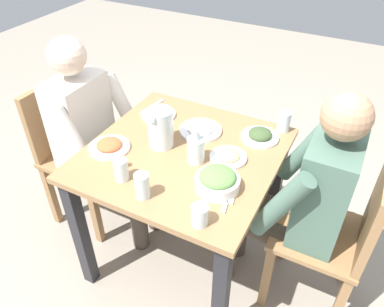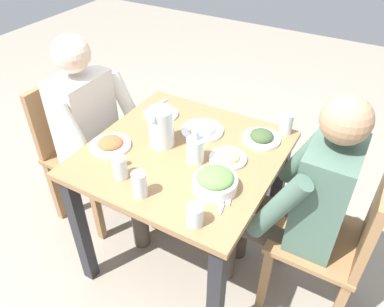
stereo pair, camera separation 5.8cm
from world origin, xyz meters
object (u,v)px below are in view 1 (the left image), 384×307
(chair_near, at_px, (340,233))
(water_glass_center, at_px, (121,170))
(chair_far, at_px, (73,147))
(water_pitcher, at_px, (161,128))
(plate_yoghurt, at_px, (201,129))
(plate_rice_curry, at_px, (109,146))
(oil_carafe, at_px, (196,151))
(plate_fries, at_px, (228,156))
(water_glass_near_left, at_px, (284,121))
(plate_dolmas, at_px, (260,135))
(dining_table, at_px, (183,173))
(diner_far, at_px, (96,135))
(water_glass_by_pitcher, at_px, (142,186))
(water_glass_far_right, at_px, (200,215))
(diner_near, at_px, (300,195))
(salad_bowl, at_px, (217,180))
(salt_shaker, at_px, (122,163))
(plate_beans, at_px, (159,114))

(chair_near, bearing_deg, water_glass_center, 112.09)
(chair_far, relative_size, water_pitcher, 4.71)
(plate_yoghurt, bearing_deg, water_glass_center, 163.44)
(plate_rice_curry, xyz_separation_m, oil_carafe, (0.10, -0.40, 0.04))
(plate_fries, xyz_separation_m, water_glass_near_left, (0.34, -0.15, 0.04))
(water_pitcher, relative_size, plate_dolmas, 1.02)
(dining_table, xyz_separation_m, water_glass_near_left, (0.39, -0.36, 0.19))
(water_glass_center, bearing_deg, water_pitcher, -4.18)
(dining_table, relative_size, diner_far, 0.73)
(water_pitcher, distance_m, plate_fries, 0.34)
(chair_far, xyz_separation_m, water_glass_by_pitcher, (-0.36, -0.76, 0.31))
(water_glass_far_right, xyz_separation_m, water_glass_center, (0.07, 0.41, 0.01))
(dining_table, relative_size, chair_near, 0.97)
(chair_far, relative_size, water_glass_by_pitcher, 7.90)
(water_glass_near_left, height_order, oil_carafe, oil_carafe)
(diner_near, distance_m, oil_carafe, 0.51)
(plate_yoghurt, relative_size, water_glass_near_left, 2.02)
(water_glass_far_right, relative_size, water_glass_near_left, 0.82)
(salad_bowl, relative_size, salt_shaker, 3.44)
(plate_rice_curry, bearing_deg, water_pitcher, -54.67)
(chair_far, distance_m, plate_fries, 1.00)
(water_glass_far_right, height_order, water_glass_near_left, water_glass_near_left)
(plate_beans, xyz_separation_m, plate_rice_curry, (-0.36, 0.05, 0.00))
(diner_near, bearing_deg, plate_yoghurt, 78.51)
(oil_carafe, xyz_separation_m, salt_shaker, (-0.19, 0.27, -0.03))
(plate_fries, bearing_deg, oil_carafe, 122.86)
(chair_far, bearing_deg, plate_rice_curry, -110.79)
(diner_near, xyz_separation_m, salt_shaker, (-0.30, 0.74, 0.13))
(chair_near, relative_size, chair_far, 1.00)
(plate_fries, relative_size, water_glass_by_pitcher, 1.52)
(diner_near, xyz_separation_m, water_glass_by_pitcher, (-0.41, 0.56, 0.16))
(water_pitcher, bearing_deg, water_glass_by_pitcher, -161.33)
(plate_dolmas, height_order, salt_shaker, salt_shaker)
(water_glass_far_right, height_order, water_glass_center, water_glass_center)
(dining_table, bearing_deg, plate_beans, 50.68)
(dining_table, distance_m, diner_near, 0.56)
(plate_dolmas, distance_m, water_glass_far_right, 0.63)
(plate_fries, xyz_separation_m, water_glass_center, (-0.34, 0.35, 0.04))
(chair_far, bearing_deg, plate_yoghurt, -78.15)
(plate_beans, bearing_deg, salt_shaker, -169.47)
(water_glass_far_right, bearing_deg, water_glass_center, 79.65)
(dining_table, distance_m, salt_shaker, 0.33)
(water_glass_by_pitcher, xyz_separation_m, water_glass_center, (0.05, 0.14, -0.01))
(water_glass_center, bearing_deg, water_glass_near_left, -36.58)
(chair_near, distance_m, water_glass_center, 1.01)
(salad_bowl, height_order, water_glass_far_right, salad_bowl)
(salt_shaker, bearing_deg, diner_far, 55.50)
(chair_far, distance_m, plate_rice_curry, 0.54)
(plate_rice_curry, relative_size, plate_dolmas, 1.05)
(water_glass_center, distance_m, oil_carafe, 0.34)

